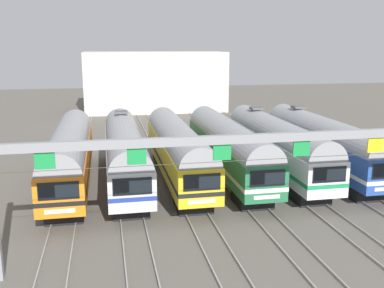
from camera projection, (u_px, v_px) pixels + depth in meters
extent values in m
plane|color=#5B564F|center=(203.00, 179.00, 36.09)|extent=(160.00, 160.00, 0.00)
cube|color=gray|center=(75.00, 140.00, 50.26)|extent=(0.07, 70.00, 0.15)
cube|color=gray|center=(88.00, 140.00, 50.53)|extent=(0.07, 70.00, 0.15)
cube|color=gray|center=(112.00, 139.00, 51.04)|extent=(0.07, 70.00, 0.15)
cube|color=gray|center=(125.00, 138.00, 51.31)|extent=(0.07, 70.00, 0.15)
cube|color=gray|center=(148.00, 138.00, 51.82)|extent=(0.07, 70.00, 0.15)
cube|color=gray|center=(160.00, 137.00, 52.09)|extent=(0.07, 70.00, 0.15)
cube|color=gray|center=(183.00, 136.00, 52.60)|extent=(0.07, 70.00, 0.15)
cube|color=gray|center=(195.00, 136.00, 52.87)|extent=(0.07, 70.00, 0.15)
cube|color=gray|center=(217.00, 135.00, 53.38)|extent=(0.07, 70.00, 0.15)
cube|color=gray|center=(228.00, 134.00, 53.65)|extent=(0.07, 70.00, 0.15)
cube|color=gray|center=(249.00, 133.00, 54.15)|extent=(0.07, 70.00, 0.15)
cube|color=gray|center=(261.00, 133.00, 54.42)|extent=(0.07, 70.00, 0.15)
cube|color=orange|center=(70.00, 159.00, 33.65)|extent=(2.85, 18.00, 2.35)
cube|color=black|center=(70.00, 164.00, 33.73)|extent=(2.88, 18.02, 0.28)
cylinder|color=gray|center=(69.00, 144.00, 33.39)|extent=(2.74, 17.64, 2.74)
cube|color=black|center=(58.00, 191.00, 24.92)|extent=(2.28, 0.06, 1.03)
cube|color=silver|center=(60.00, 211.00, 25.19)|extent=(1.71, 0.05, 0.24)
cube|color=black|center=(65.00, 210.00, 28.00)|extent=(2.28, 2.60, 1.05)
cube|color=black|center=(76.00, 160.00, 40.06)|extent=(2.28, 2.60, 1.05)
cube|color=silver|center=(125.00, 156.00, 34.43)|extent=(2.85, 18.00, 2.35)
cube|color=navy|center=(125.00, 161.00, 34.51)|extent=(2.88, 18.02, 0.28)
cylinder|color=gray|center=(125.00, 142.00, 34.17)|extent=(2.74, 17.64, 2.74)
cube|color=black|center=(132.00, 186.00, 25.70)|extent=(2.28, 0.06, 1.03)
cube|color=silver|center=(133.00, 206.00, 25.96)|extent=(1.71, 0.05, 0.24)
cube|color=black|center=(131.00, 205.00, 28.78)|extent=(2.28, 2.60, 1.05)
cube|color=black|center=(122.00, 158.00, 40.83)|extent=(2.28, 2.60, 1.05)
cube|color=#4C4C51|center=(121.00, 112.00, 38.65)|extent=(1.10, 1.10, 0.20)
cube|color=gold|center=(178.00, 154.00, 35.21)|extent=(2.85, 18.00, 2.35)
cube|color=black|center=(178.00, 158.00, 35.29)|extent=(2.88, 18.02, 0.28)
cylinder|color=gray|center=(177.00, 140.00, 34.95)|extent=(2.74, 17.64, 2.74)
cube|color=black|center=(202.00, 182.00, 26.47)|extent=(2.28, 0.06, 1.03)
cube|color=silver|center=(202.00, 202.00, 26.74)|extent=(1.71, 0.05, 0.24)
cube|color=black|center=(193.00, 201.00, 29.56)|extent=(2.28, 2.60, 1.05)
cube|color=black|center=(167.00, 156.00, 41.61)|extent=(2.28, 2.60, 1.05)
cube|color=#236B42|center=(228.00, 152.00, 35.99)|extent=(2.85, 18.00, 2.35)
cube|color=silver|center=(228.00, 156.00, 36.07)|extent=(2.88, 18.02, 0.28)
cylinder|color=gray|center=(228.00, 137.00, 35.73)|extent=(2.74, 17.64, 2.74)
cube|color=black|center=(268.00, 178.00, 27.25)|extent=(2.28, 0.06, 1.03)
cube|color=silver|center=(267.00, 197.00, 27.52)|extent=(1.71, 0.05, 0.24)
cube|color=black|center=(252.00, 197.00, 30.34)|extent=(2.28, 2.60, 1.05)
cube|color=black|center=(210.00, 154.00, 42.39)|extent=(2.28, 2.60, 1.05)
cube|color=white|center=(276.00, 149.00, 36.77)|extent=(2.85, 18.00, 2.35)
cube|color=#198C4C|center=(276.00, 153.00, 36.85)|extent=(2.88, 18.02, 0.28)
cylinder|color=gray|center=(276.00, 135.00, 36.51)|extent=(2.74, 17.64, 2.74)
cube|color=black|center=(329.00, 175.00, 28.03)|extent=(2.28, 0.06, 1.03)
cube|color=silver|center=(328.00, 193.00, 28.30)|extent=(1.71, 0.05, 0.24)
cube|color=black|center=(308.00, 193.00, 31.11)|extent=(2.28, 2.60, 1.05)
cube|color=black|center=(251.00, 152.00, 43.17)|extent=(2.28, 2.60, 1.05)
cube|color=#4C4C51|center=(257.00, 108.00, 40.99)|extent=(1.10, 1.10, 0.20)
cube|color=#284C9E|center=(322.00, 147.00, 37.55)|extent=(2.85, 18.00, 2.35)
cube|color=white|center=(322.00, 151.00, 37.62)|extent=(2.88, 18.02, 0.28)
cylinder|color=gray|center=(323.00, 134.00, 37.29)|extent=(2.74, 17.64, 2.74)
cube|color=black|center=(362.00, 190.00, 31.89)|extent=(2.28, 2.60, 1.05)
cube|color=black|center=(291.00, 150.00, 43.95)|extent=(2.28, 2.60, 1.05)
cube|color=#4C4C51|center=(298.00, 107.00, 41.77)|extent=(1.10, 1.10, 0.20)
cube|color=gray|center=(263.00, 138.00, 21.79)|extent=(25.45, 0.32, 0.44)
cube|color=#198C3F|center=(45.00, 161.00, 19.98)|extent=(0.90, 0.08, 0.80)
cube|color=#198C3F|center=(137.00, 156.00, 20.76)|extent=(0.90, 0.08, 0.80)
cube|color=#198C3F|center=(222.00, 152.00, 21.54)|extent=(0.90, 0.08, 0.80)
cube|color=#198C3F|center=(301.00, 148.00, 22.32)|extent=(0.90, 0.08, 0.80)
cube|color=yellow|center=(375.00, 145.00, 23.10)|extent=(0.90, 0.08, 0.80)
cylinder|color=#3F382D|center=(262.00, 160.00, 22.04)|extent=(25.45, 0.03, 0.03)
cube|color=beige|center=(155.00, 81.00, 72.87)|extent=(22.49, 10.00, 9.50)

